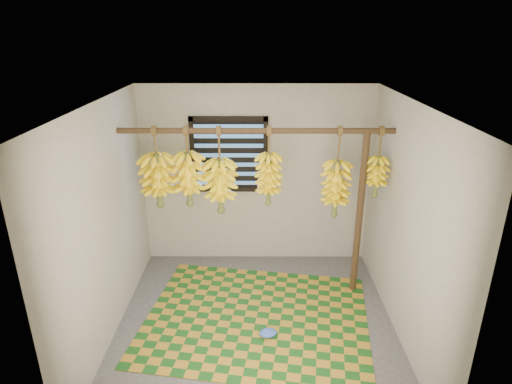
{
  "coord_description": "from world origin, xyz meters",
  "views": [
    {
      "loc": [
        0.02,
        -3.83,
        3.05
      ],
      "look_at": [
        0.0,
        0.55,
        1.35
      ],
      "focal_mm": 30.0,
      "sensor_mm": 36.0,
      "label": 1
    }
  ],
  "objects_px": {
    "woven_mat": "(257,318)",
    "banana_bunch_b": "(189,179)",
    "banana_bunch_f": "(377,176)",
    "plastic_bag": "(268,333)",
    "support_post": "(359,216)",
    "banana_bunch_c": "(220,186)",
    "banana_bunch_e": "(336,189)",
    "banana_bunch_a": "(158,181)",
    "banana_bunch_d": "(269,179)"
  },
  "relations": [
    {
      "from": "banana_bunch_b",
      "to": "banana_bunch_f",
      "type": "height_order",
      "value": "same"
    },
    {
      "from": "support_post",
      "to": "banana_bunch_e",
      "type": "bearing_deg",
      "value": -180.0
    },
    {
      "from": "banana_bunch_b",
      "to": "banana_bunch_e",
      "type": "xyz_separation_m",
      "value": [
        1.66,
        0.0,
        -0.11
      ]
    },
    {
      "from": "support_post",
      "to": "woven_mat",
      "type": "relative_size",
      "value": 0.82
    },
    {
      "from": "woven_mat",
      "to": "banana_bunch_b",
      "type": "distance_m",
      "value": 1.73
    },
    {
      "from": "banana_bunch_d",
      "to": "banana_bunch_a",
      "type": "bearing_deg",
      "value": 180.0
    },
    {
      "from": "banana_bunch_f",
      "to": "banana_bunch_c",
      "type": "bearing_deg",
      "value": -180.0
    },
    {
      "from": "support_post",
      "to": "banana_bunch_b",
      "type": "bearing_deg",
      "value": -180.0
    },
    {
      "from": "support_post",
      "to": "banana_bunch_a",
      "type": "xyz_separation_m",
      "value": [
        -2.3,
        0.0,
        0.43
      ]
    },
    {
      "from": "banana_bunch_b",
      "to": "banana_bunch_f",
      "type": "relative_size",
      "value": 1.12
    },
    {
      "from": "banana_bunch_f",
      "to": "plastic_bag",
      "type": "bearing_deg",
      "value": -144.06
    },
    {
      "from": "woven_mat",
      "to": "banana_bunch_f",
      "type": "bearing_deg",
      "value": 23.44
    },
    {
      "from": "support_post",
      "to": "banana_bunch_c",
      "type": "relative_size",
      "value": 2.0
    },
    {
      "from": "banana_bunch_b",
      "to": "banana_bunch_c",
      "type": "bearing_deg",
      "value": 0.0
    },
    {
      "from": "banana_bunch_d",
      "to": "banana_bunch_f",
      "type": "bearing_deg",
      "value": 0.0
    },
    {
      "from": "banana_bunch_c",
      "to": "banana_bunch_e",
      "type": "distance_m",
      "value": 1.31
    },
    {
      "from": "woven_mat",
      "to": "banana_bunch_c",
      "type": "xyz_separation_m",
      "value": [
        -0.41,
        0.58,
        1.36
      ]
    },
    {
      "from": "woven_mat",
      "to": "banana_bunch_d",
      "type": "xyz_separation_m",
      "value": [
        0.13,
        0.58,
        1.44
      ]
    },
    {
      "from": "banana_bunch_d",
      "to": "banana_bunch_f",
      "type": "xyz_separation_m",
      "value": [
        1.21,
        0.0,
        0.04
      ]
    },
    {
      "from": "banana_bunch_e",
      "to": "support_post",
      "type": "bearing_deg",
      "value": 0.0
    },
    {
      "from": "woven_mat",
      "to": "banana_bunch_b",
      "type": "relative_size",
      "value": 2.66
    },
    {
      "from": "banana_bunch_a",
      "to": "banana_bunch_b",
      "type": "xyz_separation_m",
      "value": [
        0.34,
        -0.0,
        0.02
      ]
    },
    {
      "from": "plastic_bag",
      "to": "banana_bunch_b",
      "type": "height_order",
      "value": "banana_bunch_b"
    },
    {
      "from": "plastic_bag",
      "to": "banana_bunch_c",
      "type": "bearing_deg",
      "value": 121.06
    },
    {
      "from": "support_post",
      "to": "banana_bunch_c",
      "type": "height_order",
      "value": "banana_bunch_c"
    },
    {
      "from": "banana_bunch_a",
      "to": "banana_bunch_c",
      "type": "relative_size",
      "value": 0.93
    },
    {
      "from": "banana_bunch_d",
      "to": "banana_bunch_e",
      "type": "height_order",
      "value": "same"
    },
    {
      "from": "banana_bunch_b",
      "to": "banana_bunch_d",
      "type": "xyz_separation_m",
      "value": [
        0.9,
        0.0,
        0.0
      ]
    },
    {
      "from": "banana_bunch_e",
      "to": "banana_bunch_b",
      "type": "bearing_deg",
      "value": 180.0
    },
    {
      "from": "plastic_bag",
      "to": "banana_bunch_c",
      "type": "xyz_separation_m",
      "value": [
        -0.53,
        0.88,
        1.32
      ]
    },
    {
      "from": "plastic_bag",
      "to": "banana_bunch_b",
      "type": "xyz_separation_m",
      "value": [
        -0.89,
        0.88,
        1.4
      ]
    },
    {
      "from": "support_post",
      "to": "banana_bunch_e",
      "type": "height_order",
      "value": "banana_bunch_e"
    },
    {
      "from": "support_post",
      "to": "banana_bunch_d",
      "type": "xyz_separation_m",
      "value": [
        -1.06,
        -0.0,
        0.45
      ]
    },
    {
      "from": "banana_bunch_d",
      "to": "banana_bunch_e",
      "type": "relative_size",
      "value": 0.87
    },
    {
      "from": "banana_bunch_b",
      "to": "banana_bunch_e",
      "type": "height_order",
      "value": "same"
    },
    {
      "from": "support_post",
      "to": "banana_bunch_b",
      "type": "height_order",
      "value": "banana_bunch_b"
    },
    {
      "from": "woven_mat",
      "to": "banana_bunch_a",
      "type": "relative_size",
      "value": 2.61
    },
    {
      "from": "plastic_bag",
      "to": "banana_bunch_c",
      "type": "distance_m",
      "value": 1.67
    },
    {
      "from": "banana_bunch_d",
      "to": "banana_bunch_f",
      "type": "distance_m",
      "value": 1.21
    },
    {
      "from": "support_post",
      "to": "woven_mat",
      "type": "distance_m",
      "value": 1.66
    },
    {
      "from": "banana_bunch_a",
      "to": "banana_bunch_c",
      "type": "bearing_deg",
      "value": 0.0
    },
    {
      "from": "woven_mat",
      "to": "banana_bunch_d",
      "type": "distance_m",
      "value": 1.56
    },
    {
      "from": "support_post",
      "to": "banana_bunch_f",
      "type": "bearing_deg",
      "value": 0.0
    },
    {
      "from": "plastic_bag",
      "to": "banana_bunch_e",
      "type": "xyz_separation_m",
      "value": [
        0.77,
        0.88,
        1.28
      ]
    },
    {
      "from": "support_post",
      "to": "banana_bunch_b",
      "type": "distance_m",
      "value": 2.01
    },
    {
      "from": "woven_mat",
      "to": "banana_bunch_a",
      "type": "xyz_separation_m",
      "value": [
        -1.11,
        0.58,
        1.42
      ]
    },
    {
      "from": "banana_bunch_c",
      "to": "banana_bunch_b",
      "type": "bearing_deg",
      "value": -180.0
    },
    {
      "from": "banana_bunch_a",
      "to": "banana_bunch_e",
      "type": "xyz_separation_m",
      "value": [
        2.0,
        -0.0,
        -0.09
      ]
    },
    {
      "from": "support_post",
      "to": "banana_bunch_a",
      "type": "distance_m",
      "value": 2.34
    },
    {
      "from": "banana_bunch_e",
      "to": "banana_bunch_f",
      "type": "xyz_separation_m",
      "value": [
        0.45,
        0.0,
        0.15
      ]
    }
  ]
}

